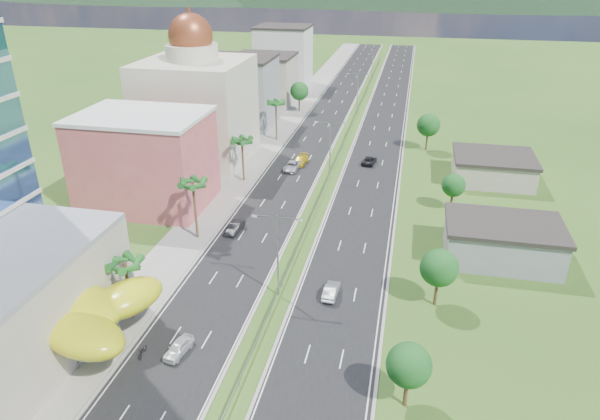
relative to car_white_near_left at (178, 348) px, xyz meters
The scene contains 34 objects.
ground 8.23m from the car_white_near_left, 19.26° to the left, with size 500.00×500.00×0.00m, color #2D5119.
road_left 92.71m from the car_white_near_left, 89.85° to the left, with size 11.00×260.00×0.04m, color black.
road_right 93.95m from the car_white_near_left, 80.67° to the left, with size 11.00×260.00×0.04m, color black.
sidewalk_left 93.17m from the car_white_near_left, 95.71° to the left, with size 7.00×260.00×0.12m, color gray.
median_guardrail 75.09m from the car_white_near_left, 84.09° to the left, with size 0.10×216.06×0.76m.
streetlight_median_b 16.03m from the car_white_near_left, 58.66° to the left, with size 6.04×0.25×11.00m.
streetlight_median_c 53.60m from the car_white_near_left, 81.65° to the left, with size 6.04×0.25×11.00m.
streetlight_median_d 98.19m from the car_white_near_left, 85.47° to the left, with size 6.04×0.25×11.00m.
streetlight_median_e 143.04m from the car_white_near_left, 86.90° to the left, with size 6.04×0.25×11.00m.
lime_canopy 13.04m from the car_white_near_left, behind, with size 18.00×15.00×7.40m.
pink_shophouse 40.75m from the car_white_near_left, 120.28° to the left, with size 20.00×15.00×15.00m, color #C24F52.
domed_building 62.07m from the car_white_near_left, 109.35° to the left, with size 20.00×20.00×28.70m.
midrise_grey 85.22m from the car_white_near_left, 103.11° to the left, with size 16.00×15.00×16.00m, color gray.
midrise_beige 106.61m from the car_white_near_left, 100.43° to the left, with size 16.00×15.00×13.00m, color #A59988.
midrise_white 129.41m from the car_white_near_left, 98.58° to the left, with size 16.00×15.00×18.00m, color silver.
shed_near 45.25m from the car_white_near_left, 37.78° to the left, with size 15.00×10.00×5.00m, color gray.
shed_far 68.96m from the car_white_near_left, 56.82° to the left, with size 14.00×12.00×4.40m, color #A59988.
palm_tree_b 11.05m from the car_white_near_left, 148.80° to the left, with size 3.60×3.60×8.10m.
palm_tree_c 27.03m from the car_white_near_left, 107.45° to the left, with size 3.60×3.60×9.60m.
palm_tree_d 48.80m from the car_white_near_left, 99.25° to the left, with size 3.60×3.60×8.60m.
palm_tree_e 73.50m from the car_white_near_left, 96.10° to the left, with size 3.60×3.60×9.40m.
leafy_tree_lfar 98.13m from the car_white_near_left, 94.54° to the left, with size 4.90×4.90×8.05m.
leafy_tree_ra 24.18m from the car_white_near_left, ahead, with size 4.20×4.20×6.90m.
leafy_tree_rb 30.83m from the car_white_near_left, 28.81° to the left, with size 4.55×4.55×7.47m.
leafy_tree_rc 52.16m from the car_white_near_left, 55.15° to the left, with size 3.85×3.85×6.33m.
leafy_tree_rd 77.27m from the car_white_near_left, 70.51° to the left, with size 4.90×4.90×8.05m.
mountain_ridge 457.74m from the car_white_near_left, 81.49° to the left, with size 860.00×140.00×90.00m, color black, non-canonical shape.
car_white_near_left is the anchor object (origin of this frame).
car_dark_left 27.73m from the car_white_near_left, 95.79° to the left, with size 1.57×4.51×1.49m, color black.
car_silver_mid_left 54.90m from the car_white_near_left, 90.13° to the left, with size 2.56×5.55×1.54m, color #AEB1B6.
car_yellow_far_left 58.57m from the car_white_near_left, 89.13° to the left, with size 2.20×5.42×1.57m, color yellow.
car_silver_right 19.84m from the car_white_near_left, 44.44° to the left, with size 1.55×4.46×1.47m, color #A4A7AB.
car_dark_far_right 63.19m from the car_white_near_left, 76.78° to the left, with size 2.30×4.99×1.39m, color black.
motorcycle 3.69m from the car_white_near_left, 162.99° to the right, with size 0.62×2.04×1.30m, color black.
Camera 1 is at (14.16, -43.75, 38.30)m, focal length 32.00 mm.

